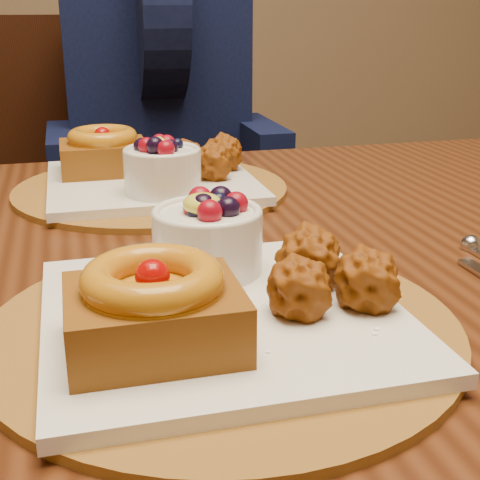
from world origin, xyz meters
The scene contains 5 objects.
dining_table centered at (-0.09, 0.01, 0.68)m, with size 1.60×0.90×0.76m.
place_setting_near centered at (-0.10, -0.20, 0.78)m, with size 0.38×0.38×0.09m.
place_setting_far centered at (-0.10, 0.23, 0.78)m, with size 0.38×0.38×0.09m.
chair_far centered at (-0.15, 0.91, 0.54)m, with size 0.51×0.51×0.98m.
diner centered at (0.00, 0.83, 0.84)m, with size 0.48×0.47×0.79m.
Camera 1 is at (-0.20, -0.68, 1.00)m, focal length 50.00 mm.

